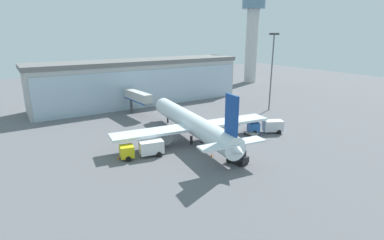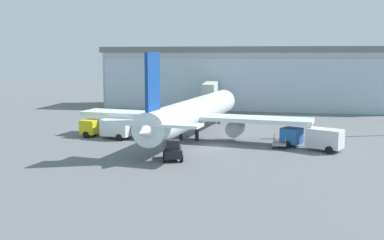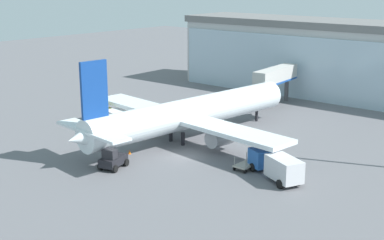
{
  "view_description": "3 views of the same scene",
  "coord_description": "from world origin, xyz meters",
  "px_view_note": "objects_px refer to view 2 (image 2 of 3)",
  "views": [
    {
      "loc": [
        -32.23,
        -42.54,
        20.15
      ],
      "look_at": [
        -4.15,
        4.73,
        4.27
      ],
      "focal_mm": 28.0,
      "sensor_mm": 36.0,
      "label": 1
    },
    {
      "loc": [
        9.94,
        -53.64,
        11.34
      ],
      "look_at": [
        -4.0,
        4.85,
        2.51
      ],
      "focal_mm": 42.0,
      "sensor_mm": 36.0,
      "label": 2
    },
    {
      "loc": [
        39.47,
        -43.16,
        20.05
      ],
      "look_at": [
        -3.81,
        5.74,
        2.5
      ],
      "focal_mm": 50.0,
      "sensor_mm": 36.0,
      "label": 3
    }
  ],
  "objects_px": {
    "safety_cone_nose": "(165,148)",
    "pushback_tug": "(173,151)",
    "catering_truck": "(108,127)",
    "baggage_cart": "(280,144)",
    "airplane": "(193,113)",
    "jet_bridge": "(211,90)",
    "fuel_truck": "(314,138)",
    "safety_cone_wingtip": "(86,133)"
  },
  "relations": [
    {
      "from": "fuel_truck",
      "to": "pushback_tug",
      "type": "bearing_deg",
      "value": 55.35
    },
    {
      "from": "fuel_truck",
      "to": "airplane",
      "type": "bearing_deg",
      "value": 9.6
    },
    {
      "from": "catering_truck",
      "to": "safety_cone_nose",
      "type": "xyz_separation_m",
      "value": [
        9.88,
        -5.92,
        -1.19
      ]
    },
    {
      "from": "catering_truck",
      "to": "safety_cone_nose",
      "type": "distance_m",
      "value": 11.58
    },
    {
      "from": "catering_truck",
      "to": "pushback_tug",
      "type": "height_order",
      "value": "catering_truck"
    },
    {
      "from": "safety_cone_nose",
      "to": "pushback_tug",
      "type": "bearing_deg",
      "value": -63.35
    },
    {
      "from": "catering_truck",
      "to": "safety_cone_nose",
      "type": "height_order",
      "value": "catering_truck"
    },
    {
      "from": "baggage_cart",
      "to": "fuel_truck",
      "type": "bearing_deg",
      "value": -94.24
    },
    {
      "from": "jet_bridge",
      "to": "airplane",
      "type": "xyz_separation_m",
      "value": [
        2.19,
        -23.35,
        -1.27
      ]
    },
    {
      "from": "airplane",
      "to": "pushback_tug",
      "type": "height_order",
      "value": "airplane"
    },
    {
      "from": "baggage_cart",
      "to": "pushback_tug",
      "type": "height_order",
      "value": "pushback_tug"
    },
    {
      "from": "pushback_tug",
      "to": "safety_cone_wingtip",
      "type": "relative_size",
      "value": 6.51
    },
    {
      "from": "pushback_tug",
      "to": "safety_cone_nose",
      "type": "xyz_separation_m",
      "value": [
        -2.21,
        4.4,
        -0.7
      ]
    },
    {
      "from": "catering_truck",
      "to": "fuel_truck",
      "type": "distance_m",
      "value": 27.05
    },
    {
      "from": "jet_bridge",
      "to": "safety_cone_wingtip",
      "type": "xyz_separation_m",
      "value": [
        -13.12,
        -24.84,
        -4.43
      ]
    },
    {
      "from": "baggage_cart",
      "to": "safety_cone_nose",
      "type": "relative_size",
      "value": 5.11
    },
    {
      "from": "baggage_cart",
      "to": "pushback_tug",
      "type": "xyz_separation_m",
      "value": [
        -10.94,
        -9.32,
        0.47
      ]
    },
    {
      "from": "catering_truck",
      "to": "jet_bridge",
      "type": "bearing_deg",
      "value": -100.39
    },
    {
      "from": "airplane",
      "to": "pushback_tug",
      "type": "xyz_separation_m",
      "value": [
        0.82,
        -13.13,
        -2.46
      ]
    },
    {
      "from": "pushback_tug",
      "to": "safety_cone_wingtip",
      "type": "xyz_separation_m",
      "value": [
        -16.13,
        11.64,
        -0.7
      ]
    },
    {
      "from": "jet_bridge",
      "to": "safety_cone_wingtip",
      "type": "height_order",
      "value": "jet_bridge"
    },
    {
      "from": "safety_cone_wingtip",
      "to": "jet_bridge",
      "type": "bearing_deg",
      "value": 62.15
    },
    {
      "from": "jet_bridge",
      "to": "catering_truck",
      "type": "xyz_separation_m",
      "value": [
        -9.09,
        -26.16,
        -3.24
      ]
    },
    {
      "from": "fuel_truck",
      "to": "baggage_cart",
      "type": "bearing_deg",
      "value": 20.27
    },
    {
      "from": "jet_bridge",
      "to": "safety_cone_wingtip",
      "type": "distance_m",
      "value": 28.44
    },
    {
      "from": "jet_bridge",
      "to": "baggage_cart",
      "type": "xyz_separation_m",
      "value": [
        13.95,
        -27.15,
        -4.2
      ]
    },
    {
      "from": "safety_cone_nose",
      "to": "safety_cone_wingtip",
      "type": "height_order",
      "value": "same"
    },
    {
      "from": "safety_cone_nose",
      "to": "airplane",
      "type": "bearing_deg",
      "value": 80.94
    },
    {
      "from": "catering_truck",
      "to": "baggage_cart",
      "type": "bearing_deg",
      "value": -173.71
    },
    {
      "from": "jet_bridge",
      "to": "safety_cone_nose",
      "type": "distance_m",
      "value": 32.39
    },
    {
      "from": "pushback_tug",
      "to": "safety_cone_nose",
      "type": "height_order",
      "value": "pushback_tug"
    },
    {
      "from": "fuel_truck",
      "to": "pushback_tug",
      "type": "height_order",
      "value": "fuel_truck"
    },
    {
      "from": "pushback_tug",
      "to": "jet_bridge",
      "type": "bearing_deg",
      "value": -11.84
    },
    {
      "from": "pushback_tug",
      "to": "safety_cone_wingtip",
      "type": "height_order",
      "value": "pushback_tug"
    },
    {
      "from": "safety_cone_nose",
      "to": "catering_truck",
      "type": "bearing_deg",
      "value": 149.1
    },
    {
      "from": "airplane",
      "to": "safety_cone_nose",
      "type": "height_order",
      "value": "airplane"
    },
    {
      "from": "airplane",
      "to": "fuel_truck",
      "type": "xyz_separation_m",
      "value": [
        15.74,
        -4.07,
        -1.96
      ]
    },
    {
      "from": "baggage_cart",
      "to": "safety_cone_wingtip",
      "type": "xyz_separation_m",
      "value": [
        -27.08,
        2.32,
        -0.23
      ]
    },
    {
      "from": "jet_bridge",
      "to": "safety_cone_nose",
      "type": "xyz_separation_m",
      "value": [
        0.8,
        -32.07,
        -4.43
      ]
    },
    {
      "from": "fuel_truck",
      "to": "pushback_tug",
      "type": "xyz_separation_m",
      "value": [
        -14.93,
        -9.06,
        -0.49
      ]
    },
    {
      "from": "safety_cone_wingtip",
      "to": "baggage_cart",
      "type": "bearing_deg",
      "value": -4.89
    },
    {
      "from": "fuel_truck",
      "to": "baggage_cart",
      "type": "xyz_separation_m",
      "value": [
        -3.98,
        0.27,
        -0.97
      ]
    }
  ]
}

